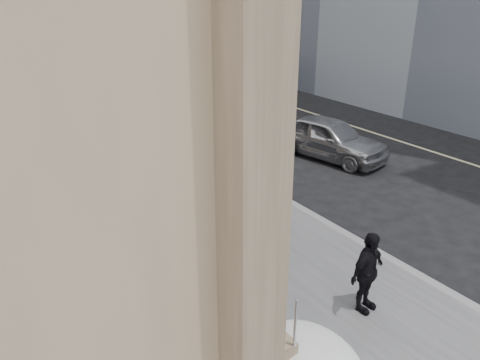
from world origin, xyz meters
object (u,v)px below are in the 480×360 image
at_px(pedestrian, 367,272).
at_px(car_grey, 257,79).
at_px(mounted_horse_right, 229,174).
at_px(car_silver, 329,138).
at_px(mounted_horse_left, 200,184).

distance_m(pedestrian, car_grey, 21.59).
xyz_separation_m(mounted_horse_right, car_grey, (10.61, 13.55, -0.56)).
distance_m(car_silver, car_grey, 12.42).
height_order(mounted_horse_left, mounted_horse_right, mounted_horse_left).
height_order(pedestrian, car_silver, pedestrian).
relative_size(pedestrian, car_silver, 0.38).
xyz_separation_m(pedestrian, car_grey, (10.68, 18.76, -0.25)).
distance_m(mounted_horse_left, car_grey, 18.03).
xyz_separation_m(mounted_horse_left, car_grey, (11.65, 13.75, -0.57)).
distance_m(mounted_horse_right, car_silver, 6.22).
bearing_deg(mounted_horse_left, pedestrian, 79.96).
relative_size(mounted_horse_right, car_grey, 0.53).
relative_size(car_silver, car_grey, 0.90).
height_order(pedestrian, car_grey, pedestrian).
xyz_separation_m(mounted_horse_right, car_silver, (5.84, 2.08, -0.52)).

